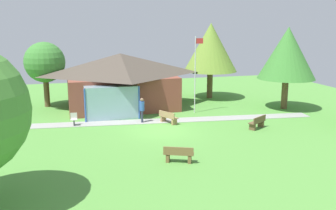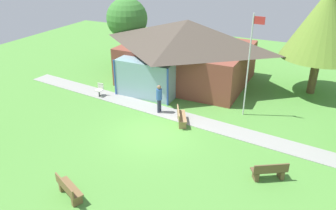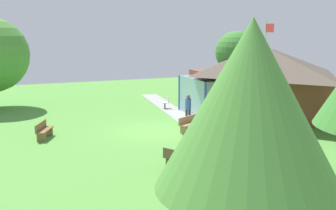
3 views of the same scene
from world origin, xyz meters
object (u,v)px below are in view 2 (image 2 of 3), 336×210
pavilion (186,50)px  bench_front_center (69,189)px  flagpole (249,62)px  tree_behind_pavilion_right (324,23)px  bench_mid_right (269,171)px  tree_behind_pavilion_left (127,19)px  patio_chair_west (100,90)px  visitor_on_path (159,97)px  bench_rear_near_path (181,117)px

pavilion → bench_front_center: pavilion is taller
flagpole → tree_behind_pavilion_right: 6.26m
bench_front_center → bench_mid_right: 8.19m
tree_behind_pavilion_left → tree_behind_pavilion_right: bearing=-0.3°
bench_front_center → tree_behind_pavilion_right: (7.60, 15.16, 4.22)m
patio_chair_west → visitor_on_path: 4.67m
tree_behind_pavilion_left → bench_front_center: bearing=-66.1°
visitor_on_path → flagpole: bearing=-59.5°
flagpole → visitor_on_path: 5.41m
tree_behind_pavilion_left → flagpole: bearing=-25.3°
bench_rear_near_path → tree_behind_pavilion_right: size_ratio=0.22×
visitor_on_path → bench_front_center: bearing=-170.7°
visitor_on_path → bench_mid_right: bearing=-108.9°
bench_front_center → bench_rear_near_path: bearing=102.3°
flagpole → bench_rear_near_path: bearing=-138.0°
tree_behind_pavilion_right → tree_behind_pavilion_left: tree_behind_pavilion_right is taller
flagpole → bench_mid_right: 6.58m
flagpole → patio_chair_west: size_ratio=6.78×
visitor_on_path → tree_behind_pavilion_left: 10.05m
tree_behind_pavilion_right → tree_behind_pavilion_left: 14.38m
bench_rear_near_path → visitor_on_path: size_ratio=0.88×
pavilion → tree_behind_pavilion_right: (8.47, 1.65, 2.33)m
bench_front_center → patio_chair_west: size_ratio=1.80×
bench_front_center → bench_mid_right: same height
flagpole → bench_front_center: flagpole is taller
pavilion → bench_mid_right: 11.94m
visitor_on_path → tree_behind_pavilion_left: tree_behind_pavilion_left is taller
bench_rear_near_path → bench_front_center: bearing=-39.4°
patio_chair_west → visitor_on_path: (4.61, -0.42, 0.61)m
flagpole → bench_front_center: (-4.36, -9.99, -2.81)m
pavilion → bench_rear_near_path: 6.81m
bench_front_center → tree_behind_pavilion_left: (-6.75, 15.24, 3.25)m
pavilion → visitor_on_path: (0.67, -5.42, -1.27)m
bench_mid_right → tree_behind_pavilion_right: tree_behind_pavilion_right is taller
patio_chair_west → visitor_on_path: bearing=175.9°
bench_mid_right → tree_behind_pavilion_right: (0.80, 10.60, 4.22)m
bench_front_center → visitor_on_path: (-0.20, 8.08, 0.62)m
bench_front_center → bench_rear_near_path: 7.55m
bench_front_center → tree_behind_pavilion_right: bearing=87.1°
pavilion → bench_front_center: bearing=-86.3°
bench_front_center → tree_behind_pavilion_right: size_ratio=0.23×
bench_front_center → patio_chair_west: (-4.81, 8.51, 0.01)m
visitor_on_path → tree_behind_pavilion_left: (-6.55, 7.15, 2.63)m
bench_rear_near_path → tree_behind_pavilion_left: bearing=-161.6°
bench_mid_right → tree_behind_pavilion_left: bearing=109.6°
bench_rear_near_path → tree_behind_pavilion_right: tree_behind_pavilion_right is taller
visitor_on_path → pavilion: bearing=14.9°
bench_mid_right → visitor_on_path: bearing=121.1°
flagpole → bench_mid_right: bearing=-65.8°
bench_rear_near_path → visitor_on_path: (-1.69, 0.68, 0.62)m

